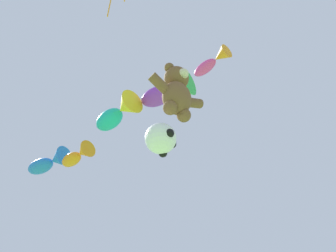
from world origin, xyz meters
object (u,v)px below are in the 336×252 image
object	(u,v)px
fish_kite_violet	(169,91)
fish_kite_cobalt	(49,163)
fish_kite_tangerine	(77,156)
teddy_bear_kite	(177,92)
fish_kite_teal	(118,113)
fish_kite_magenta	(213,62)
soccer_ball_kite	(161,139)

from	to	relation	value
fish_kite_violet	fish_kite_cobalt	bearing A→B (deg)	103.22
fish_kite_cobalt	fish_kite_tangerine	bearing A→B (deg)	-81.61
teddy_bear_kite	fish_kite_violet	world-z (taller)	fish_kite_violet
fish_kite_teal	fish_kite_cobalt	distance (m)	5.16
fish_kite_magenta	fish_kite_cobalt	distance (m)	9.88
fish_kite_violet	fish_kite_teal	distance (m)	2.40
fish_kite_magenta	fish_kite_teal	size ratio (longest dim) A/B	0.65
fish_kite_magenta	fish_kite_teal	world-z (taller)	fish_kite_teal
fish_kite_magenta	fish_kite_violet	distance (m)	2.49
fish_kite_teal	fish_kite_magenta	bearing A→B (deg)	-77.20
fish_kite_teal	fish_kite_tangerine	size ratio (longest dim) A/B	1.27
teddy_bear_kite	fish_kite_teal	world-z (taller)	fish_kite_teal
fish_kite_teal	fish_kite_tangerine	xyz separation A→B (m)	(-0.32, 2.64, -0.84)
fish_kite_cobalt	teddy_bear_kite	bearing A→B (deg)	-91.87
teddy_bear_kite	fish_kite_magenta	distance (m)	3.76
soccer_ball_kite	fish_kite_teal	bearing A→B (deg)	73.65
fish_kite_violet	fish_kite_tangerine	world-z (taller)	fish_kite_violet
soccer_ball_kite	fish_kite_magenta	world-z (taller)	fish_kite_magenta
fish_kite_teal	fish_kite_cobalt	xyz separation A→B (m)	(-0.68, 5.12, -0.05)
teddy_bear_kite	fish_kite_magenta	size ratio (longest dim) A/B	1.17
teddy_bear_kite	fish_kite_cobalt	size ratio (longest dim) A/B	0.70
soccer_ball_kite	fish_kite_tangerine	bearing A→B (deg)	81.51
fish_kite_cobalt	fish_kite_magenta	bearing A→B (deg)	-79.91
fish_kite_tangerine	soccer_ball_kite	bearing A→B (deg)	-98.49
teddy_bear_kite	fish_kite_violet	xyz separation A→B (m)	(2.04, 2.88, 3.54)
fish_kite_violet	fish_kite_cobalt	world-z (taller)	fish_kite_violet
teddy_bear_kite	fish_kite_cobalt	bearing A→B (deg)	88.13
soccer_ball_kite	fish_kite_tangerine	world-z (taller)	fish_kite_tangerine
teddy_bear_kite	fish_kite_violet	size ratio (longest dim) A/B	0.75
teddy_bear_kite	fish_kite_magenta	xyz separation A→B (m)	(2.06, 0.42, 3.11)
fish_kite_magenta	fish_kite_tangerine	xyz separation A→B (m)	(-1.36, 7.24, -0.64)
fish_kite_cobalt	fish_kite_violet	bearing A→B (deg)	-76.78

